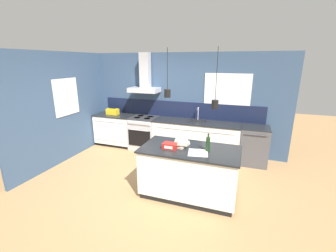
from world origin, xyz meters
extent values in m
plane|color=#A87F51|center=(0.00, 0.00, 0.00)|extent=(16.00, 16.00, 0.00)
cube|color=#354C6B|center=(0.00, 2.03, 1.30)|extent=(5.60, 0.06, 2.60)
cube|color=#141C38|center=(0.00, 1.99, 1.12)|extent=(4.42, 0.02, 0.43)
cube|color=white|center=(1.25, 1.99, 1.62)|extent=(1.12, 0.01, 0.96)
cube|color=black|center=(1.25, 1.99, 1.62)|extent=(1.04, 0.01, 0.88)
cube|color=#B5B5BA|center=(-0.89, 1.77, 1.64)|extent=(0.80, 0.46, 0.12)
cube|color=#B5B5BA|center=(-0.89, 1.86, 2.15)|extent=(0.26, 0.20, 0.90)
cylinder|color=black|center=(0.43, -0.10, 2.26)|extent=(0.01, 0.01, 0.67)
cylinder|color=black|center=(0.43, -0.10, 1.86)|extent=(0.11, 0.11, 0.14)
sphere|color=#F9D18C|center=(0.43, -0.10, 1.86)|extent=(0.06, 0.06, 0.06)
cylinder|color=black|center=(1.24, -0.08, 2.19)|extent=(0.01, 0.01, 0.82)
cylinder|color=black|center=(1.24, -0.08, 1.71)|extent=(0.11, 0.11, 0.14)
sphere|color=#F9D18C|center=(1.24, -0.08, 1.71)|extent=(0.06, 0.06, 0.06)
cube|color=#354C6B|center=(-2.43, 0.70, 1.30)|extent=(0.06, 3.80, 2.60)
cube|color=white|center=(-2.39, 0.55, 1.55)|extent=(0.01, 0.76, 0.88)
cube|color=black|center=(-2.39, 0.55, 1.55)|extent=(0.01, 0.68, 0.80)
cube|color=black|center=(-1.81, 1.72, 0.04)|extent=(1.06, 0.56, 0.09)
cube|color=white|center=(-1.81, 1.69, 0.48)|extent=(1.09, 0.62, 0.79)
cube|color=gray|center=(-1.81, 1.38, 0.76)|extent=(0.96, 0.01, 0.01)
cube|color=gray|center=(-1.81, 1.38, 0.21)|extent=(0.96, 0.01, 0.01)
cube|color=black|center=(-1.81, 1.69, 0.90)|extent=(1.12, 0.64, 0.03)
cube|color=black|center=(0.57, 1.72, 0.04)|extent=(2.11, 0.56, 0.09)
cube|color=white|center=(0.57, 1.69, 0.48)|extent=(2.18, 0.62, 0.79)
cube|color=gray|center=(0.57, 1.38, 0.76)|extent=(1.92, 0.01, 0.01)
cube|color=gray|center=(0.57, 1.38, 0.21)|extent=(1.92, 0.01, 0.01)
cube|color=black|center=(0.57, 1.69, 0.90)|extent=(2.20, 0.64, 0.03)
cube|color=#262628|center=(0.57, 1.74, 0.91)|extent=(0.48, 0.34, 0.01)
cylinder|color=#B5B5BA|center=(0.57, 1.87, 1.07)|extent=(0.02, 0.02, 0.32)
sphere|color=#B5B5BA|center=(0.57, 1.87, 1.23)|extent=(0.03, 0.03, 0.03)
cylinder|color=#B5B5BA|center=(0.57, 1.81, 1.21)|extent=(0.02, 0.12, 0.02)
cube|color=#B5B5BA|center=(-0.89, 1.69, 0.43)|extent=(0.74, 0.62, 0.87)
cube|color=black|center=(-0.89, 1.37, 0.40)|extent=(0.64, 0.02, 0.44)
cylinder|color=#B5B5BA|center=(-0.89, 1.35, 0.63)|extent=(0.56, 0.02, 0.02)
cube|color=#B5B5BA|center=(-0.89, 1.37, 0.82)|extent=(0.64, 0.02, 0.07)
cube|color=#2D2D30|center=(-0.89, 1.69, 0.89)|extent=(0.74, 0.60, 0.04)
cylinder|color=black|center=(-1.04, 1.80, 0.91)|extent=(0.17, 0.17, 0.00)
cylinder|color=black|center=(-0.74, 1.80, 0.91)|extent=(0.17, 0.17, 0.00)
cylinder|color=black|center=(-1.04, 1.58, 0.91)|extent=(0.17, 0.17, 0.00)
cylinder|color=black|center=(-0.74, 1.58, 0.91)|extent=(0.17, 0.17, 0.00)
cube|color=#4C4C51|center=(1.98, 1.69, 0.45)|extent=(0.64, 0.62, 0.89)
cube|color=black|center=(1.98, 1.69, 0.90)|extent=(0.64, 0.62, 0.02)
cylinder|color=#4C4C51|center=(1.98, 1.36, 0.82)|extent=(0.48, 0.02, 0.02)
cube|color=black|center=(0.86, -0.12, 0.04)|extent=(1.61, 0.83, 0.09)
cube|color=white|center=(0.86, -0.12, 0.48)|extent=(1.68, 0.86, 0.79)
cube|color=black|center=(0.86, -0.12, 0.90)|extent=(1.73, 0.91, 0.03)
cylinder|color=#193319|center=(1.17, -0.13, 1.03)|extent=(0.07, 0.07, 0.25)
cylinder|color=#193319|center=(1.17, -0.13, 1.19)|extent=(0.03, 0.03, 0.06)
cylinder|color=#262628|center=(1.17, -0.13, 1.22)|extent=(0.03, 0.03, 0.01)
cube|color=beige|center=(0.68, -0.04, 0.93)|extent=(0.28, 0.35, 0.03)
cube|color=beige|center=(0.69, -0.03, 0.96)|extent=(0.22, 0.26, 0.03)
cube|color=beige|center=(0.67, -0.04, 0.99)|extent=(0.28, 0.37, 0.04)
cube|color=red|center=(0.53, -0.24, 0.96)|extent=(0.25, 0.17, 0.10)
cube|color=white|center=(0.53, -0.32, 0.96)|extent=(0.15, 0.01, 0.05)
cube|color=silver|center=(1.04, -0.26, 0.91)|extent=(0.37, 0.38, 0.01)
cube|color=gold|center=(-1.88, 1.69, 0.99)|extent=(0.34, 0.18, 0.16)
cylinder|color=black|center=(-1.88, 1.69, 1.09)|extent=(0.20, 0.02, 0.02)
camera|label=1|loc=(1.72, -3.70, 2.39)|focal=24.00mm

